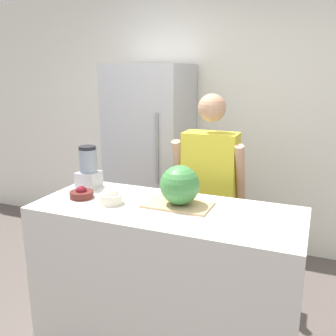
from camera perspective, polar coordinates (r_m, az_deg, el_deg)
name	(u,v)px	position (r m, az deg, el deg)	size (l,w,h in m)	color
wall_back	(230,122)	(3.85, 9.39, 6.98)	(8.00, 0.06, 2.60)	white
counter_island	(166,276)	(2.57, -0.31, -16.10)	(1.70, 0.70, 0.96)	beige
refrigerator	(151,159)	(3.79, -2.65, 1.35)	(0.75, 0.69, 1.86)	#B7B7BC
person	(209,195)	(3.00, 6.33, -4.14)	(0.56, 0.26, 1.63)	gray
cutting_board	(178,205)	(2.40, 1.51, -5.58)	(0.43, 0.26, 0.01)	tan
watermelon	(180,185)	(2.35, 1.81, -2.61)	(0.25, 0.25, 0.25)	#3D7F3D
bowl_cherries	(82,194)	(2.61, -13.04, -3.83)	(0.16, 0.16, 0.08)	#511E19
bowl_cream	(111,197)	(2.45, -8.75, -4.34)	(0.15, 0.15, 0.12)	beige
blender	(88,169)	(2.79, -12.04, -0.11)	(0.15, 0.15, 0.31)	#B7B7BC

